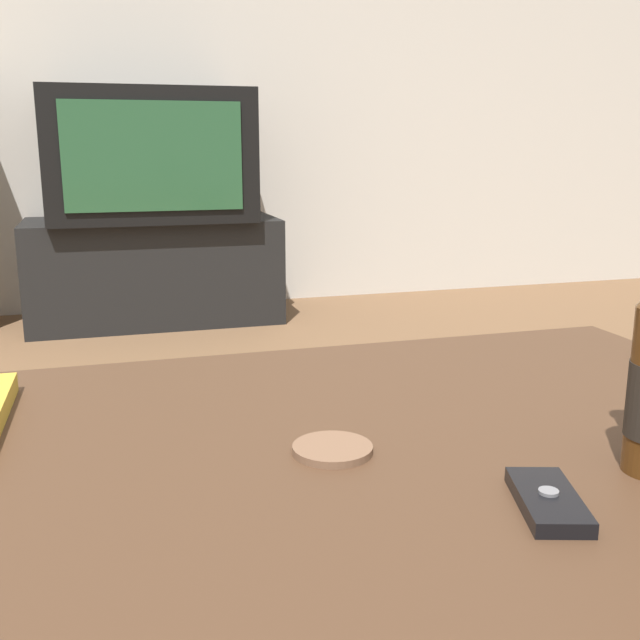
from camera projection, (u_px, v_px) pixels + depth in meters
back_wall at (117, 23)px, 3.34m from camera, size 8.00×0.05×2.60m
coffee_table at (264, 532)px, 0.72m from camera, size 1.37×0.89×0.46m
tv_stand at (154, 270)px, 3.31m from camera, size 1.08×0.49×0.45m
television at (149, 155)px, 3.19m from camera, size 0.84×0.60×0.54m
cell_phone at (548, 501)px, 0.65m from camera, size 0.08×0.12×0.02m
coaster at (332, 449)px, 0.77m from camera, size 0.08×0.08×0.01m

